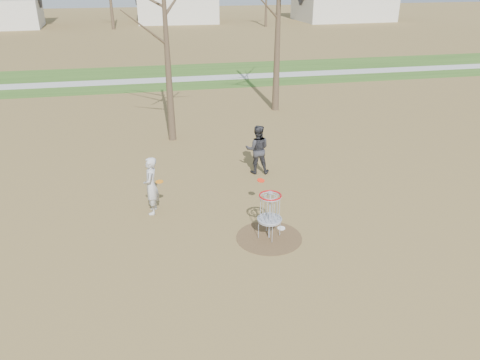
{
  "coord_description": "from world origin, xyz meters",
  "views": [
    {
      "loc": [
        -2.96,
        -10.52,
        6.74
      ],
      "look_at": [
        -0.5,
        1.5,
        1.1
      ],
      "focal_mm": 35.0,
      "sensor_mm": 36.0,
      "label": 1
    }
  ],
  "objects_px": {
    "player_standing": "(151,186)",
    "player_throwing": "(257,149)",
    "disc_grounded": "(281,228)",
    "disc_golf_basket": "(270,208)"
  },
  "relations": [
    {
      "from": "disc_golf_basket",
      "to": "player_throwing",
      "type": "bearing_deg",
      "value": 80.75
    },
    {
      "from": "disc_grounded",
      "to": "disc_golf_basket",
      "type": "bearing_deg",
      "value": -139.94
    },
    {
      "from": "player_standing",
      "to": "disc_golf_basket",
      "type": "distance_m",
      "value": 3.69
    },
    {
      "from": "player_standing",
      "to": "disc_grounded",
      "type": "distance_m",
      "value": 3.99
    },
    {
      "from": "player_throwing",
      "to": "disc_golf_basket",
      "type": "xyz_separation_m",
      "value": [
        -0.71,
        -4.38,
        0.04
      ]
    },
    {
      "from": "player_standing",
      "to": "player_throwing",
      "type": "height_order",
      "value": "same"
    },
    {
      "from": "player_standing",
      "to": "disc_grounded",
      "type": "relative_size",
      "value": 7.99
    },
    {
      "from": "player_throwing",
      "to": "disc_golf_basket",
      "type": "height_order",
      "value": "player_throwing"
    },
    {
      "from": "player_standing",
      "to": "player_throwing",
      "type": "xyz_separation_m",
      "value": [
        3.75,
        2.28,
        0.0
      ]
    },
    {
      "from": "player_standing",
      "to": "disc_golf_basket",
      "type": "relative_size",
      "value": 1.3
    }
  ]
}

